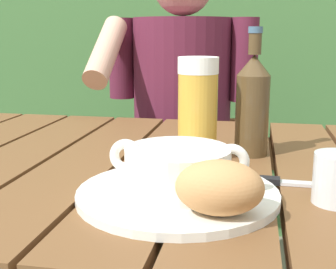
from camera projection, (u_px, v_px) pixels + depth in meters
The scene contains 10 objects.
dining_table at pixel (159, 212), 0.87m from camera, with size 1.24×0.81×0.75m.
hedge_backdrop at pixel (248, 51), 2.39m from camera, with size 3.86×0.82×2.10m.
chair_near_diner at pixel (188, 168), 1.73m from camera, with size 0.46×0.41×0.99m.
person_eating at pixel (179, 112), 1.48m from camera, with size 0.48×0.47×1.23m.
serving_plate at pixel (178, 194), 0.66m from camera, with size 0.29×0.29×0.01m.
soup_bowl at pixel (178, 168), 0.65m from camera, with size 0.20×0.15×0.07m.
bread_roll at pixel (220, 187), 0.56m from camera, with size 0.11×0.09×0.07m.
beer_glass at pixel (198, 109), 0.84m from camera, with size 0.07×0.07×0.19m.
beer_bottle at pixel (253, 103), 0.87m from camera, with size 0.06×0.06×0.24m.
table_knife at pixel (278, 182), 0.71m from camera, with size 0.16×0.02×0.01m.
Camera 1 is at (0.17, -0.80, 0.98)m, focal length 48.71 mm.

